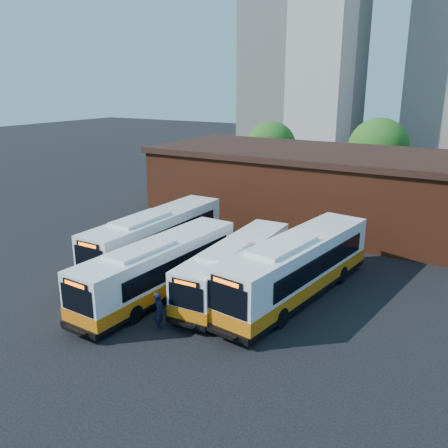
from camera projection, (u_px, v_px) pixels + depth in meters
The scene contains 9 objects.
ground at pixel (185, 309), 26.02m from camera, with size 220.00×220.00×0.00m, color black.
bus_west at pixel (156, 239), 32.75m from camera, with size 2.78×12.95×3.52m.
bus_midwest at pixel (159, 270), 27.39m from camera, with size 3.19×12.48×3.37m.
bus_mideast at pixel (236, 269), 27.94m from camera, with size 2.83×11.48×3.10m.
bus_east at pixel (296, 269), 27.13m from camera, with size 4.54×13.74×3.69m.
transit_worker at pixel (159, 311), 23.67m from camera, with size 0.72×0.48×1.99m, color black.
depot_building at pixel (315, 186), 41.59m from camera, with size 28.60×12.60×6.40m.
tree_west at pixel (271, 147), 55.96m from camera, with size 6.00×6.00×7.65m.
tree_mid at pixel (378, 148), 51.64m from camera, with size 6.56×6.56×8.36m.
Camera 1 is at (13.84, -19.22, 11.95)m, focal length 38.00 mm.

